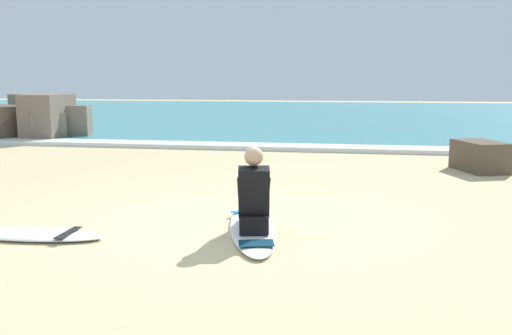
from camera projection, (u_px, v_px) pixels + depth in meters
The scene contains 8 objects.
ground_plane at pixel (230, 223), 6.49m from camera, with size 80.00×80.00×0.00m, color beige.
sea at pixel (321, 114), 26.71m from camera, with size 80.00×28.00×0.10m, color teal.
breaking_foam at pixel (292, 147), 13.40m from camera, with size 80.00×0.90×0.11m, color white.
surfboard_main at pixel (252, 228), 6.16m from camera, with size 1.03×2.27×0.08m.
surfer_seated at pixel (254, 198), 5.90m from camera, with size 0.46×0.75×0.95m.
surfboard_spare_near at pixel (25, 234), 5.92m from camera, with size 1.87×0.56×0.08m.
rock_outcrop_distant at pixel (32, 120), 16.02m from camera, with size 3.68×3.28×1.33m.
shoreline_rock at pixel (480, 156), 10.18m from camera, with size 1.07×0.68×0.58m, color brown.
Camera 1 is at (1.41, -6.14, 1.74)m, focal length 36.95 mm.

